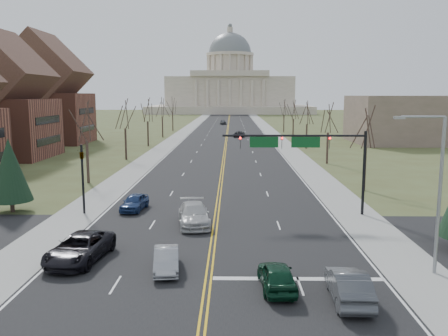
{
  "coord_description": "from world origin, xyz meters",
  "views": [
    {
      "loc": [
        1.3,
        -26.28,
        10.2
      ],
      "look_at": [
        0.52,
        20.17,
        3.0
      ],
      "focal_mm": 38.0,
      "sensor_mm": 36.0,
      "label": 1
    }
  ],
  "objects_px": {
    "car_sb_inner_second": "(194,214)",
    "car_sb_outer_second": "(135,202)",
    "car_sb_inner_lead": "(166,260)",
    "car_sb_outer_lead": "(80,248)",
    "street_light": "(436,184)",
    "car_far_nb": "(239,134)",
    "car_nb_inner_lead": "(277,276)",
    "signal_left": "(82,171)",
    "car_nb_outer_lead": "(349,285)",
    "signal_mast": "(305,148)",
    "car_far_sb": "(223,122)"
  },
  "relations": [
    {
      "from": "car_nb_inner_lead",
      "to": "car_nb_outer_lead",
      "type": "relative_size",
      "value": 0.89
    },
    {
      "from": "car_nb_outer_lead",
      "to": "car_sb_outer_lead",
      "type": "distance_m",
      "value": 16.17
    },
    {
      "from": "street_light",
      "to": "car_nb_inner_lead",
      "type": "height_order",
      "value": "street_light"
    },
    {
      "from": "signal_left",
      "to": "car_sb_outer_second",
      "type": "xyz_separation_m",
      "value": [
        4.13,
        1.27,
        -2.97
      ]
    },
    {
      "from": "signal_mast",
      "to": "car_far_sb",
      "type": "distance_m",
      "value": 124.76
    },
    {
      "from": "car_far_sb",
      "to": "car_nb_inner_lead",
      "type": "bearing_deg",
      "value": -94.51
    },
    {
      "from": "street_light",
      "to": "car_sb_outer_lead",
      "type": "height_order",
      "value": "street_light"
    },
    {
      "from": "car_nb_outer_lead",
      "to": "car_sb_outer_lead",
      "type": "relative_size",
      "value": 0.81
    },
    {
      "from": "signal_mast",
      "to": "car_nb_inner_lead",
      "type": "xyz_separation_m",
      "value": [
        -3.75,
        -15.9,
        -5.02
      ]
    },
    {
      "from": "car_nb_outer_lead",
      "to": "signal_left",
      "type": "bearing_deg",
      "value": -40.96
    },
    {
      "from": "car_sb_inner_lead",
      "to": "street_light",
      "type": "bearing_deg",
      "value": -7.49
    },
    {
      "from": "car_sb_inner_second",
      "to": "car_sb_outer_second",
      "type": "distance_m",
      "value": 7.36
    },
    {
      "from": "car_nb_outer_lead",
      "to": "signal_mast",
      "type": "bearing_deg",
      "value": -89.15
    },
    {
      "from": "signal_left",
      "to": "car_sb_outer_second",
      "type": "relative_size",
      "value": 1.4
    },
    {
      "from": "signal_mast",
      "to": "car_far_nb",
      "type": "relative_size",
      "value": 2.31
    },
    {
      "from": "street_light",
      "to": "car_far_nb",
      "type": "xyz_separation_m",
      "value": [
        -9.66,
        89.44,
        -4.48
      ]
    },
    {
      "from": "car_nb_inner_lead",
      "to": "car_sb_inner_lead",
      "type": "distance_m",
      "value": 6.71
    },
    {
      "from": "signal_mast",
      "to": "car_sb_outer_second",
      "type": "distance_m",
      "value": 15.69
    },
    {
      "from": "street_light",
      "to": "car_sb_inner_second",
      "type": "xyz_separation_m",
      "value": [
        -14.43,
        10.08,
        -4.38
      ]
    },
    {
      "from": "signal_mast",
      "to": "car_sb_inner_lead",
      "type": "bearing_deg",
      "value": -126.72
    },
    {
      "from": "car_far_sb",
      "to": "car_nb_outer_lead",
      "type": "bearing_deg",
      "value": -93.15
    },
    {
      "from": "car_sb_outer_second",
      "to": "car_nb_outer_lead",
      "type": "bearing_deg",
      "value": -45.1
    },
    {
      "from": "car_sb_inner_second",
      "to": "car_sb_outer_second",
      "type": "relative_size",
      "value": 1.35
    },
    {
      "from": "car_sb_outer_lead",
      "to": "car_sb_outer_second",
      "type": "bearing_deg",
      "value": 94.05
    },
    {
      "from": "street_light",
      "to": "car_sb_inner_second",
      "type": "height_order",
      "value": "street_light"
    },
    {
      "from": "street_light",
      "to": "car_sb_outer_lead",
      "type": "bearing_deg",
      "value": 175.34
    },
    {
      "from": "car_nb_inner_lead",
      "to": "car_sb_outer_second",
      "type": "height_order",
      "value": "car_nb_inner_lead"
    },
    {
      "from": "car_nb_inner_lead",
      "to": "car_sb_outer_second",
      "type": "distance_m",
      "value": 20.42
    },
    {
      "from": "car_nb_outer_lead",
      "to": "car_far_nb",
      "type": "height_order",
      "value": "car_nb_outer_lead"
    },
    {
      "from": "signal_mast",
      "to": "car_far_sb",
      "type": "bearing_deg",
      "value": 94.24
    },
    {
      "from": "signal_left",
      "to": "car_nb_outer_lead",
      "type": "bearing_deg",
      "value": -42.87
    },
    {
      "from": "car_sb_outer_lead",
      "to": "car_far_nb",
      "type": "height_order",
      "value": "car_sb_outer_lead"
    },
    {
      "from": "car_nb_inner_lead",
      "to": "car_sb_inner_second",
      "type": "xyz_separation_m",
      "value": [
        -5.39,
        12.48,
        0.1
      ]
    },
    {
      "from": "car_nb_outer_lead",
      "to": "car_sb_inner_lead",
      "type": "bearing_deg",
      "value": -20.33
    },
    {
      "from": "street_light",
      "to": "car_nb_outer_lead",
      "type": "height_order",
      "value": "street_light"
    },
    {
      "from": "street_light",
      "to": "car_far_nb",
      "type": "relative_size",
      "value": 1.73
    },
    {
      "from": "signal_mast",
      "to": "car_far_nb",
      "type": "xyz_separation_m",
      "value": [
        -4.37,
        75.94,
        -5.02
      ]
    },
    {
      "from": "car_far_sb",
      "to": "signal_left",
      "type": "bearing_deg",
      "value": -101.22
    },
    {
      "from": "car_nb_inner_lead",
      "to": "car_far_nb",
      "type": "xyz_separation_m",
      "value": [
        -0.62,
        91.84,
        -0.0
      ]
    },
    {
      "from": "car_far_nb",
      "to": "signal_mast",
      "type": "bearing_deg",
      "value": 98.96
    },
    {
      "from": "signal_left",
      "to": "car_sb_inner_lead",
      "type": "bearing_deg",
      "value": -56.05
    },
    {
      "from": "car_sb_inner_second",
      "to": "car_nb_outer_lead",
      "type": "bearing_deg",
      "value": -65.54
    },
    {
      "from": "car_sb_outer_lead",
      "to": "car_sb_inner_second",
      "type": "bearing_deg",
      "value": 59.87
    },
    {
      "from": "signal_mast",
      "to": "street_light",
      "type": "bearing_deg",
      "value": -68.59
    },
    {
      "from": "signal_left",
      "to": "street_light",
      "type": "distance_m",
      "value": 27.78
    },
    {
      "from": "car_sb_inner_lead",
      "to": "car_nb_inner_lead",
      "type": "bearing_deg",
      "value": -29.25
    },
    {
      "from": "signal_mast",
      "to": "street_light",
      "type": "height_order",
      "value": "street_light"
    },
    {
      "from": "signal_mast",
      "to": "car_far_nb",
      "type": "bearing_deg",
      "value": 93.3
    },
    {
      "from": "signal_left",
      "to": "car_far_nb",
      "type": "relative_size",
      "value": 1.14
    },
    {
      "from": "car_sb_inner_lead",
      "to": "car_sb_outer_lead",
      "type": "bearing_deg",
      "value": 157.56
    }
  ]
}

